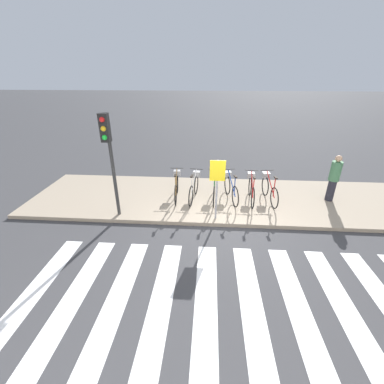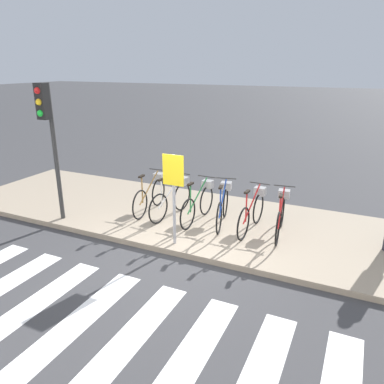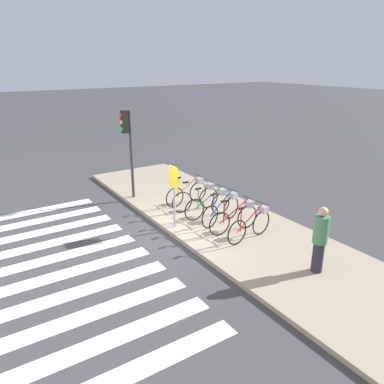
{
  "view_description": "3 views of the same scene",
  "coord_description": "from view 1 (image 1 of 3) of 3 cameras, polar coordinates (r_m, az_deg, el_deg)",
  "views": [
    {
      "loc": [
        -0.47,
        -6.49,
        4.18
      ],
      "look_at": [
        -0.95,
        0.44,
        0.92
      ],
      "focal_mm": 24.0,
      "sensor_mm": 36.0,
      "label": 1
    },
    {
      "loc": [
        3.01,
        -5.78,
        3.58
      ],
      "look_at": [
        -0.35,
        1.39,
        0.87
      ],
      "focal_mm": 35.0,
      "sensor_mm": 36.0,
      "label": 2
    },
    {
      "loc": [
        8.57,
        -4.81,
        4.79
      ],
      "look_at": [
        -0.79,
        1.28,
        0.85
      ],
      "focal_mm": 35.0,
      "sensor_mm": 36.0,
      "label": 3
    }
  ],
  "objects": [
    {
      "name": "ground_plane",
      "position": [
        7.74,
        6.91,
        -7.74
      ],
      "size": [
        120.0,
        120.0,
        0.0
      ],
      "primitive_type": "plane",
      "color": "#38383A"
    },
    {
      "name": "sidewalk",
      "position": [
        9.24,
        6.5,
        -1.48
      ],
      "size": [
        13.39,
        3.53,
        0.12
      ],
      "color": "gray",
      "rests_on": "ground_plane"
    },
    {
      "name": "parked_bicycle_0",
      "position": [
        8.99,
        -3.46,
        1.44
      ],
      "size": [
        0.46,
        1.68,
        1.03
      ],
      "color": "black",
      "rests_on": "sidewalk"
    },
    {
      "name": "parked_bicycle_1",
      "position": [
        8.9,
        0.49,
        1.23
      ],
      "size": [
        0.46,
        1.67,
        1.03
      ],
      "color": "black",
      "rests_on": "sidewalk"
    },
    {
      "name": "parked_bicycle_2",
      "position": [
        8.88,
        4.97,
        1.08
      ],
      "size": [
        0.46,
        1.68,
        1.03
      ],
      "color": "black",
      "rests_on": "sidewalk"
    },
    {
      "name": "parked_bicycle_3",
      "position": [
        8.97,
        8.55,
        1.15
      ],
      "size": [
        0.52,
        1.65,
        1.03
      ],
      "color": "black",
      "rests_on": "sidewalk"
    },
    {
      "name": "parked_bicycle_4",
      "position": [
        9.01,
        13.06,
        0.86
      ],
      "size": [
        0.46,
        1.68,
        1.03
      ],
      "color": "black",
      "rests_on": "sidewalk"
    },
    {
      "name": "parked_bicycle_5",
      "position": [
        9.17,
        16.74,
        0.86
      ],
      "size": [
        0.46,
        1.67,
        1.03
      ],
      "color": "black",
      "rests_on": "sidewalk"
    },
    {
      "name": "pedestrian",
      "position": [
        9.85,
        29.02,
        2.84
      ],
      "size": [
        0.34,
        0.34,
        1.61
      ],
      "color": "#23232D",
      "rests_on": "sidewalk"
    },
    {
      "name": "traffic_light",
      "position": [
        7.5,
        -18.13,
        9.88
      ],
      "size": [
        0.24,
        0.4,
        3.1
      ],
      "color": "#2D2D2D",
      "rests_on": "sidewalk"
    },
    {
      "name": "sign_post",
      "position": [
        7.34,
        5.61,
        2.65
      ],
      "size": [
        0.44,
        0.07,
        1.85
      ],
      "color": "#99999E",
      "rests_on": "sidewalk"
    }
  ]
}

